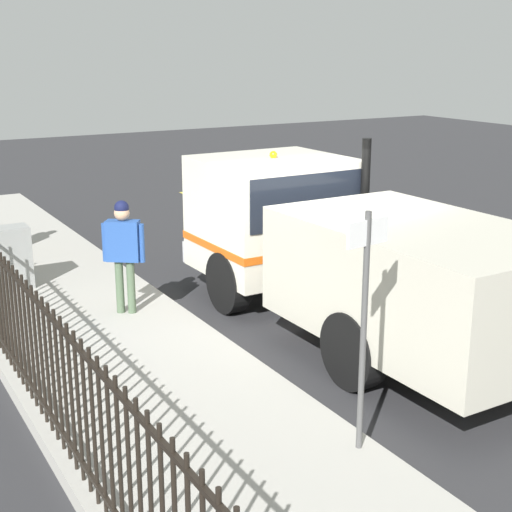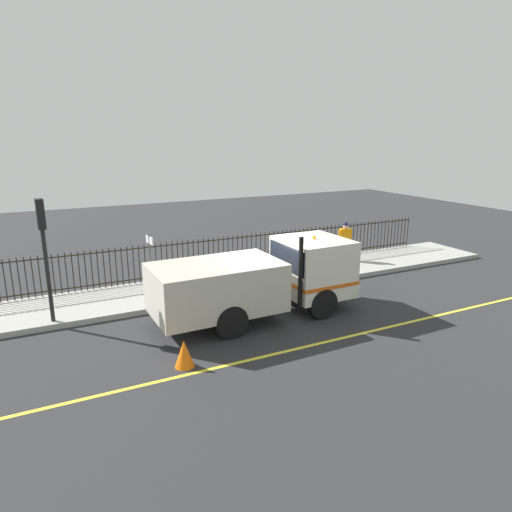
{
  "view_description": "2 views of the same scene",
  "coord_description": "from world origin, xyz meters",
  "px_view_note": "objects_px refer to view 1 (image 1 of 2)",
  "views": [
    {
      "loc": [
        5.85,
        8.56,
        3.97
      ],
      "look_at": [
        0.59,
        -0.53,
        1.02
      ],
      "focal_mm": 52.17,
      "sensor_mm": 36.0,
      "label": 1
    },
    {
      "loc": [
        -12.21,
        6.65,
        5.51
      ],
      "look_at": [
        1.95,
        -0.43,
        1.32
      ],
      "focal_mm": 32.13,
      "sensor_mm": 36.0,
      "label": 2
    }
  ],
  "objects_px": {
    "work_truck": "(336,242)",
    "utility_cabinet": "(5,258)",
    "street_sign": "(365,305)",
    "worker_standing": "(123,245)"
  },
  "relations": [
    {
      "from": "worker_standing",
      "to": "utility_cabinet",
      "type": "distance_m",
      "value": 2.47
    },
    {
      "from": "street_sign",
      "to": "worker_standing",
      "type": "bearing_deg",
      "value": -82.83
    },
    {
      "from": "work_truck",
      "to": "utility_cabinet",
      "type": "xyz_separation_m",
      "value": [
        3.85,
        -3.71,
        -0.61
      ]
    },
    {
      "from": "worker_standing",
      "to": "utility_cabinet",
      "type": "bearing_deg",
      "value": 157.9
    },
    {
      "from": "worker_standing",
      "to": "street_sign",
      "type": "distance_m",
      "value": 4.87
    },
    {
      "from": "worker_standing",
      "to": "work_truck",
      "type": "bearing_deg",
      "value": 2.72
    },
    {
      "from": "work_truck",
      "to": "street_sign",
      "type": "distance_m",
      "value": 3.72
    },
    {
      "from": "worker_standing",
      "to": "street_sign",
      "type": "height_order",
      "value": "street_sign"
    },
    {
      "from": "street_sign",
      "to": "utility_cabinet",
      "type": "bearing_deg",
      "value": -74.59
    },
    {
      "from": "street_sign",
      "to": "work_truck",
      "type": "bearing_deg",
      "value": -122.06
    }
  ]
}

